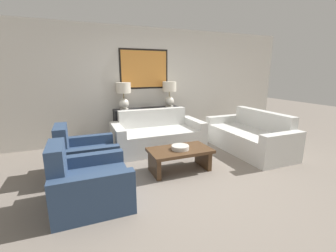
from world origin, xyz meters
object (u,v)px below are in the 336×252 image
at_px(couch_by_side, 249,137).
at_px(decorative_bowl, 180,147).
at_px(coffee_table, 180,155).
at_px(table_lamp_left, 123,93).
at_px(couch_by_back_wall, 158,136).
at_px(table_lamp_right, 169,92).
at_px(armchair_near_back_wall, 85,158).
at_px(armchair_near_camera, 89,184).
at_px(console_table, 148,124).

bearing_deg(couch_by_side, decorative_bowl, -167.81).
bearing_deg(coffee_table, table_lamp_left, 105.89).
distance_m(couch_by_back_wall, decorative_bowl, 1.21).
xyz_separation_m(couch_by_side, coffee_table, (-1.80, -0.37, -0.01)).
relative_size(table_lamp_right, couch_by_side, 0.32).
xyz_separation_m(table_lamp_left, decorative_bowl, (0.53, -1.90, -0.75)).
height_order(coffee_table, armchair_near_back_wall, armchair_near_back_wall).
bearing_deg(decorative_bowl, coffee_table, 85.59).
relative_size(couch_by_side, armchair_near_camera, 2.07).
xyz_separation_m(coffee_table, armchair_near_back_wall, (-1.48, 0.48, -0.01)).
relative_size(console_table, armchair_near_back_wall, 1.74).
height_order(table_lamp_right, armchair_near_camera, table_lamp_right).
bearing_deg(armchair_near_camera, coffee_table, 18.06).
bearing_deg(armchair_near_back_wall, armchair_near_camera, -90.00).
bearing_deg(console_table, armchair_near_camera, -122.43).
distance_m(table_lamp_left, couch_by_side, 2.92).
relative_size(table_lamp_left, table_lamp_right, 1.00).
xyz_separation_m(couch_by_side, armchair_near_camera, (-3.28, -0.85, -0.01)).
height_order(console_table, couch_by_back_wall, couch_by_back_wall).
bearing_deg(table_lamp_left, table_lamp_right, 0.00).
height_order(console_table, table_lamp_left, table_lamp_left).
bearing_deg(coffee_table, armchair_near_camera, -161.94).
height_order(table_lamp_right, couch_by_back_wall, table_lamp_right).
bearing_deg(table_lamp_left, couch_by_back_wall, -51.35).
height_order(console_table, decorative_bowl, console_table).
xyz_separation_m(table_lamp_left, couch_by_back_wall, (0.56, -0.70, -0.88)).
distance_m(console_table, table_lamp_left, 0.95).
bearing_deg(console_table, decorative_bowl, -90.77).
bearing_deg(console_table, table_lamp_left, 180.00).
bearing_deg(coffee_table, couch_by_back_wall, 88.83).
distance_m(coffee_table, armchair_near_back_wall, 1.56).
bearing_deg(console_table, couch_by_back_wall, -90.00).
xyz_separation_m(table_lamp_right, armchair_near_camera, (-2.06, -2.37, -0.90)).
height_order(console_table, couch_by_side, couch_by_side).
xyz_separation_m(console_table, couch_by_back_wall, (0.00, -0.70, -0.11)).
bearing_deg(decorative_bowl, armchair_near_back_wall, 161.32).
relative_size(couch_by_side, coffee_table, 1.82).
bearing_deg(table_lamp_right, table_lamp_left, 180.00).
height_order(couch_by_back_wall, coffee_table, couch_by_back_wall).
bearing_deg(console_table, table_lamp_right, 0.00).
relative_size(console_table, couch_by_back_wall, 0.84).
distance_m(couch_by_side, coffee_table, 1.84).
bearing_deg(armchair_near_back_wall, couch_by_side, -1.92).
distance_m(decorative_bowl, armchair_near_back_wall, 1.57).
relative_size(couch_by_back_wall, coffee_table, 1.82).
distance_m(table_lamp_left, coffee_table, 2.15).
bearing_deg(table_lamp_left, console_table, 0.00).
relative_size(table_lamp_right, decorative_bowl, 2.09).
bearing_deg(couch_by_back_wall, table_lamp_right, 51.35).
bearing_deg(couch_by_side, table_lamp_right, 128.85).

